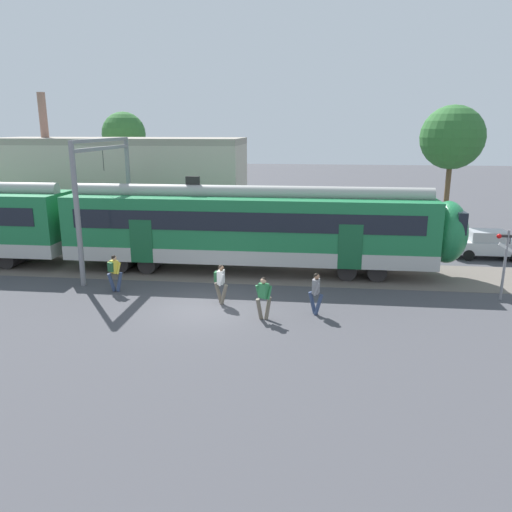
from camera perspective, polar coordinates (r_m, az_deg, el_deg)
ground_plane at (r=20.24m, az=-6.02°, el=-6.02°), size 160.00×160.00×0.00m
track_bed at (r=28.83m, az=-23.18°, el=-0.86°), size 80.00×4.40×0.01m
pedestrian_yellow at (r=22.74m, az=-15.91°, el=-1.56°), size 0.67×0.53×1.67m
pedestrian_white at (r=20.45m, az=-4.09°, el=-2.82°), size 0.63×0.56×1.67m
pedestrian_green at (r=18.76m, az=0.88°, el=-4.50°), size 0.67×0.50×1.67m
pedestrian_grey at (r=19.40m, az=6.85°, el=-3.94°), size 0.61×0.61×1.67m
parked_car_silver at (r=30.46m, az=25.03°, el=1.24°), size 4.02×1.80×1.54m
catenary_gantry at (r=26.36m, az=-16.87°, el=7.91°), size 0.24×6.64×6.53m
crossing_signal at (r=23.00m, az=26.68°, el=0.23°), size 0.96×0.22×3.00m
background_building at (r=33.97m, az=-15.27°, el=7.51°), size 16.04×5.00×9.20m
street_tree_right at (r=33.57m, az=21.51°, el=12.45°), size 3.88×3.88×8.39m
street_tree_left at (r=39.50m, az=-14.87°, el=13.25°), size 3.21×3.21×8.17m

